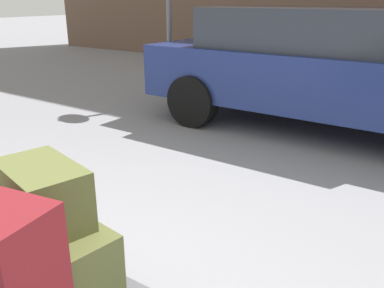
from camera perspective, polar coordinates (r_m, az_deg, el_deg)
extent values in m
cylinder|color=black|center=(2.48, -22.51, -16.73)|extent=(0.24, 0.06, 0.24)
cube|color=#4C5128|center=(1.90, -18.90, -14.44)|extent=(0.66, 0.38, 0.32)
cube|color=maroon|center=(1.59, -25.13, -17.13)|extent=(0.43, 0.33, 0.58)
cube|color=#4C5128|center=(1.76, -19.92, -6.67)|extent=(0.45, 0.34, 0.25)
cube|color=navy|center=(5.21, 18.82, 8.84)|extent=(4.30, 1.80, 0.64)
cube|color=#2D333D|center=(5.22, 16.79, 15.17)|extent=(2.41, 1.58, 0.46)
cylinder|color=black|center=(6.55, 8.64, 8.85)|extent=(0.64, 0.22, 0.64)
cylinder|color=black|center=(5.11, 0.12, 6.01)|extent=(0.64, 0.22, 0.64)
cylinder|color=slate|center=(6.10, -3.22, 16.58)|extent=(0.07, 0.07, 2.40)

